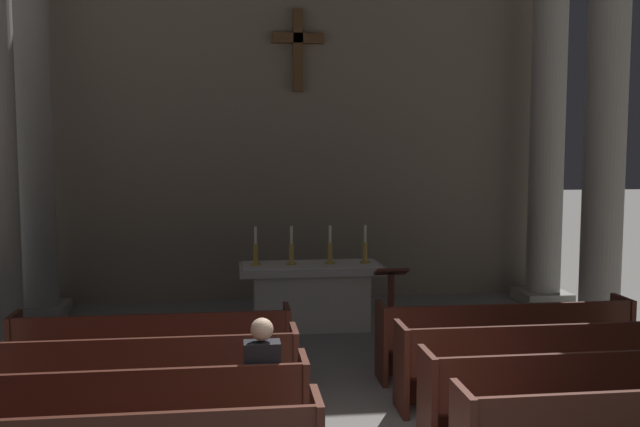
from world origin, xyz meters
TOP-DOWN VIEW (x-y plane):
  - pew_left_row_2 at (-2.10, 0.95)m, footprint 3.12×0.50m
  - pew_left_row_3 at (-2.10, 1.93)m, footprint 3.12×0.50m
  - pew_left_row_4 at (-2.10, 2.91)m, footprint 3.12×0.50m
  - pew_right_row_2 at (2.10, 0.95)m, footprint 3.12×0.50m
  - pew_right_row_3 at (2.10, 1.93)m, footprint 3.12×0.50m
  - pew_right_row_4 at (2.10, 2.91)m, footprint 3.12×0.50m
  - column_right_third at (4.40, 4.89)m, footprint 0.91×0.91m
  - column_left_fourth at (-4.40, 6.85)m, footprint 0.91×0.91m
  - column_right_fourth at (4.40, 6.85)m, footprint 0.91×0.91m
  - altar at (0.00, 5.51)m, footprint 2.20×0.90m
  - candlestick_outer_left at (-0.85, 5.51)m, footprint 0.16×0.16m
  - candlestick_inner_left at (-0.30, 5.51)m, footprint 0.16×0.16m
  - candlestick_inner_right at (0.30, 5.51)m, footprint 0.16×0.16m
  - candlestick_outer_right at (0.85, 5.51)m, footprint 0.16×0.16m
  - apse_with_cross at (0.00, 7.82)m, footprint 9.78×0.43m
  - lectern at (1.00, 4.31)m, footprint 0.44×0.36m
  - lone_worshipper at (-0.94, 0.98)m, footprint 0.32×0.43m

SIDE VIEW (x-z plane):
  - pew_left_row_2 at x=-2.10m, z-range 0.00..0.95m
  - pew_left_row_3 at x=-2.10m, z-range 0.00..0.95m
  - pew_left_row_4 at x=-2.10m, z-range 0.00..0.95m
  - pew_right_row_2 at x=2.10m, z-range 0.00..0.95m
  - pew_right_row_3 at x=2.10m, z-range 0.00..0.95m
  - pew_right_row_4 at x=2.10m, z-range 0.00..0.95m
  - altar at x=0.00m, z-range 0.03..1.04m
  - lectern at x=1.00m, z-range -0.03..1.13m
  - lone_worshipper at x=-0.94m, z-range 0.03..1.35m
  - candlestick_outer_left at x=-0.85m, z-range 0.90..1.49m
  - candlestick_inner_left at x=-0.30m, z-range 0.90..1.49m
  - candlestick_inner_right at x=0.30m, z-range 0.90..1.49m
  - candlestick_outer_right at x=0.85m, z-range 0.90..1.49m
  - column_right_third at x=4.40m, z-range -0.09..7.32m
  - column_left_fourth at x=-4.40m, z-range -0.09..7.32m
  - column_right_fourth at x=4.40m, z-range -0.09..7.32m
  - apse_with_cross at x=0.00m, z-range 0.00..8.27m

